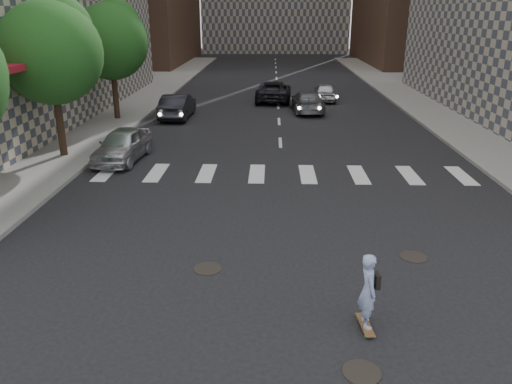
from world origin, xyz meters
TOP-DOWN VIEW (x-y plane):
  - ground at (0.00, 0.00)m, footprint 160.00×160.00m
  - sidewalk_left at (-14.50, 20.00)m, footprint 13.00×80.00m
  - tree_b at (-9.45, 11.14)m, footprint 4.20×4.20m
  - tree_c at (-9.45, 19.14)m, footprint 4.20×4.20m
  - manhole_a at (1.20, -2.50)m, footprint 0.70×0.70m
  - manhole_b at (-2.00, 1.20)m, footprint 0.70×0.70m
  - manhole_c at (3.30, 2.00)m, footprint 0.70×0.70m
  - skateboarder at (1.49, -1.16)m, footprint 0.43×0.85m
  - silver_sedan at (-6.78, 10.71)m, footprint 1.99×4.18m
  - traffic_car_a at (-6.07, 19.81)m, footprint 1.61×4.40m
  - traffic_car_b at (1.79, 22.00)m, footprint 2.23×4.72m
  - traffic_car_c at (-0.31, 26.00)m, footprint 2.62×5.19m
  - traffic_car_d at (3.35, 26.27)m, footprint 1.73×3.91m
  - traffic_car_e at (-0.51, 26.30)m, footprint 1.72×4.02m

SIDE VIEW (x-z plane):
  - ground at x=0.00m, z-range 0.00..0.00m
  - manhole_a at x=1.20m, z-range 0.00..0.02m
  - manhole_b at x=-2.00m, z-range 0.00..0.02m
  - manhole_c at x=3.30m, z-range 0.00..0.02m
  - sidewalk_left at x=-14.50m, z-range 0.00..0.15m
  - traffic_car_e at x=-0.51m, z-range 0.00..1.29m
  - traffic_car_d at x=3.35m, z-range 0.00..1.31m
  - traffic_car_b at x=1.79m, z-range 0.00..1.33m
  - silver_sedan at x=-6.78m, z-range 0.00..1.38m
  - traffic_car_c at x=-0.31m, z-range 0.00..1.41m
  - traffic_car_a at x=-6.07m, z-range 0.00..1.44m
  - skateboarder at x=1.49m, z-range 0.04..1.70m
  - tree_b at x=-9.45m, z-range 1.35..7.95m
  - tree_c at x=-9.45m, z-range 1.35..7.95m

